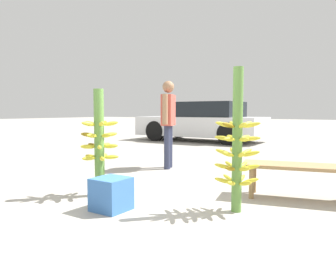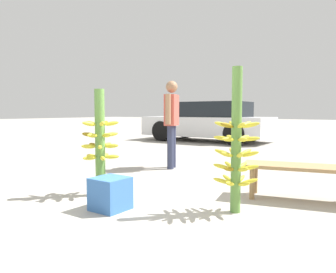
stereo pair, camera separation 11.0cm
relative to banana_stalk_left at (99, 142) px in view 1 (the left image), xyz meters
The scene contains 7 objects.
ground_plane 1.04m from the banana_stalk_left, ahead, with size 80.00×80.00×0.00m, color #9E998E.
banana_stalk_left is the anchor object (origin of this frame).
banana_stalk_center 1.68m from the banana_stalk_left, 11.02° to the left, with size 0.46×0.47×1.48m.
vendor_person 2.13m from the banana_stalk_left, 100.15° to the left, with size 0.32×0.60×1.58m.
market_bench 2.41m from the banana_stalk_left, 29.55° to the left, with size 1.37×0.75×0.41m.
parked_car 7.63m from the banana_stalk_left, 108.49° to the left, with size 4.39×1.96×1.35m.
produce_crate 0.82m from the banana_stalk_left, 34.15° to the right, with size 0.34×0.34×0.34m.
Camera 1 is at (2.11, -2.74, 1.04)m, focal length 35.00 mm.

